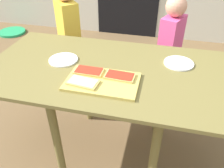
{
  "coord_description": "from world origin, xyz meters",
  "views": [
    {
      "loc": [
        0.25,
        -1.13,
        1.45
      ],
      "look_at": [
        -0.02,
        0.0,
        0.62
      ],
      "focal_mm": 36.64,
      "sensor_mm": 36.0,
      "label": 1
    }
  ],
  "objects_px": {
    "pizza_slice_far_right": "(120,76)",
    "garden_hose_coil": "(12,32)",
    "plate_white_right": "(179,63)",
    "cutting_board": "(102,82)",
    "dining_table": "(115,82)",
    "pizza_slice_far_left": "(89,71)",
    "child_right": "(170,44)",
    "child_left": "(69,38)",
    "pizza_slice_near_left": "(83,82)",
    "plate_white_left": "(63,60)"
  },
  "relations": [
    {
      "from": "dining_table",
      "to": "child_right",
      "type": "bearing_deg",
      "value": 67.74
    },
    {
      "from": "plate_white_left",
      "to": "pizza_slice_near_left",
      "type": "bearing_deg",
      "value": -46.95
    },
    {
      "from": "plate_white_right",
      "to": "dining_table",
      "type": "bearing_deg",
      "value": -157.16
    },
    {
      "from": "pizza_slice_far_right",
      "to": "plate_white_right",
      "type": "height_order",
      "value": "pizza_slice_far_right"
    },
    {
      "from": "dining_table",
      "to": "cutting_board",
      "type": "xyz_separation_m",
      "value": [
        -0.04,
        -0.15,
        0.1
      ]
    },
    {
      "from": "pizza_slice_near_left",
      "to": "plate_white_left",
      "type": "height_order",
      "value": "pizza_slice_near_left"
    },
    {
      "from": "plate_white_right",
      "to": "garden_hose_coil",
      "type": "height_order",
      "value": "plate_white_right"
    },
    {
      "from": "pizza_slice_far_right",
      "to": "garden_hose_coil",
      "type": "xyz_separation_m",
      "value": [
        -2.15,
        1.94,
        -0.74
      ]
    },
    {
      "from": "dining_table",
      "to": "pizza_slice_far_left",
      "type": "xyz_separation_m",
      "value": [
        -0.13,
        -0.09,
        0.11
      ]
    },
    {
      "from": "dining_table",
      "to": "plate_white_right",
      "type": "relative_size",
      "value": 8.65
    },
    {
      "from": "cutting_board",
      "to": "dining_table",
      "type": "bearing_deg",
      "value": 76.83
    },
    {
      "from": "child_right",
      "to": "pizza_slice_far_right",
      "type": "bearing_deg",
      "value": -107.11
    },
    {
      "from": "plate_white_right",
      "to": "child_left",
      "type": "bearing_deg",
      "value": 153.05
    },
    {
      "from": "pizza_slice_near_left",
      "to": "plate_white_right",
      "type": "bearing_deg",
      "value": 35.68
    },
    {
      "from": "pizza_slice_near_left",
      "to": "pizza_slice_far_right",
      "type": "height_order",
      "value": "same"
    },
    {
      "from": "child_left",
      "to": "garden_hose_coil",
      "type": "xyz_separation_m",
      "value": [
        -1.54,
        1.22,
        -0.59
      ]
    },
    {
      "from": "pizza_slice_far_left",
      "to": "garden_hose_coil",
      "type": "height_order",
      "value": "pizza_slice_far_left"
    },
    {
      "from": "cutting_board",
      "to": "pizza_slice_near_left",
      "type": "xyz_separation_m",
      "value": [
        -0.09,
        -0.05,
        0.01
      ]
    },
    {
      "from": "pizza_slice_far_right",
      "to": "plate_white_right",
      "type": "xyz_separation_m",
      "value": [
        0.32,
        0.25,
        -0.02
      ]
    },
    {
      "from": "pizza_slice_near_left",
      "to": "child_right",
      "type": "bearing_deg",
      "value": 65.54
    },
    {
      "from": "child_left",
      "to": "pizza_slice_far_left",
      "type": "bearing_deg",
      "value": -59.1
    },
    {
      "from": "plate_white_right",
      "to": "child_right",
      "type": "distance_m",
      "value": 0.65
    },
    {
      "from": "plate_white_left",
      "to": "child_left",
      "type": "height_order",
      "value": "child_left"
    },
    {
      "from": "pizza_slice_far_left",
      "to": "plate_white_left",
      "type": "xyz_separation_m",
      "value": [
        -0.21,
        0.12,
        -0.02
      ]
    },
    {
      "from": "garden_hose_coil",
      "to": "dining_table",
      "type": "bearing_deg",
      "value": -41.27
    },
    {
      "from": "pizza_slice_far_left",
      "to": "pizza_slice_near_left",
      "type": "distance_m",
      "value": 0.11
    },
    {
      "from": "pizza_slice_near_left",
      "to": "cutting_board",
      "type": "bearing_deg",
      "value": 28.82
    },
    {
      "from": "pizza_slice_far_right",
      "to": "plate_white_left",
      "type": "xyz_separation_m",
      "value": [
        -0.39,
        0.13,
        -0.02
      ]
    },
    {
      "from": "dining_table",
      "to": "pizza_slice_far_left",
      "type": "distance_m",
      "value": 0.19
    },
    {
      "from": "dining_table",
      "to": "pizza_slice_far_right",
      "type": "height_order",
      "value": "pizza_slice_far_right"
    },
    {
      "from": "pizza_slice_far_left",
      "to": "garden_hose_coil",
      "type": "distance_m",
      "value": 2.86
    },
    {
      "from": "dining_table",
      "to": "pizza_slice_far_left",
      "type": "relative_size",
      "value": 9.52
    },
    {
      "from": "cutting_board",
      "to": "plate_white_right",
      "type": "relative_size",
      "value": 2.16
    },
    {
      "from": "pizza_slice_far_right",
      "to": "child_left",
      "type": "relative_size",
      "value": 0.16
    },
    {
      "from": "cutting_board",
      "to": "pizza_slice_near_left",
      "type": "relative_size",
      "value": 2.26
    },
    {
      "from": "dining_table",
      "to": "child_left",
      "type": "relative_size",
      "value": 1.47
    },
    {
      "from": "plate_white_left",
      "to": "plate_white_right",
      "type": "distance_m",
      "value": 0.72
    },
    {
      "from": "dining_table",
      "to": "garden_hose_coil",
      "type": "relative_size",
      "value": 3.88
    },
    {
      "from": "cutting_board",
      "to": "plate_white_right",
      "type": "bearing_deg",
      "value": 37.1
    },
    {
      "from": "cutting_board",
      "to": "child_left",
      "type": "height_order",
      "value": "child_left"
    },
    {
      "from": "plate_white_left",
      "to": "child_right",
      "type": "relative_size",
      "value": 0.18
    },
    {
      "from": "dining_table",
      "to": "garden_hose_coil",
      "type": "height_order",
      "value": "dining_table"
    },
    {
      "from": "pizza_slice_far_left",
      "to": "garden_hose_coil",
      "type": "xyz_separation_m",
      "value": [
        -1.97,
        1.93,
        -0.74
      ]
    },
    {
      "from": "dining_table",
      "to": "child_left",
      "type": "height_order",
      "value": "child_left"
    },
    {
      "from": "cutting_board",
      "to": "plate_white_right",
      "type": "height_order",
      "value": "cutting_board"
    },
    {
      "from": "pizza_slice_far_right",
      "to": "plate_white_right",
      "type": "bearing_deg",
      "value": 38.35
    },
    {
      "from": "pizza_slice_near_left",
      "to": "pizza_slice_far_left",
      "type": "bearing_deg",
      "value": 92.84
    },
    {
      "from": "plate_white_right",
      "to": "cutting_board",
      "type": "bearing_deg",
      "value": -142.9
    },
    {
      "from": "dining_table",
      "to": "pizza_slice_near_left",
      "type": "relative_size",
      "value": 9.04
    },
    {
      "from": "pizza_slice_far_left",
      "to": "dining_table",
      "type": "bearing_deg",
      "value": 33.41
    }
  ]
}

